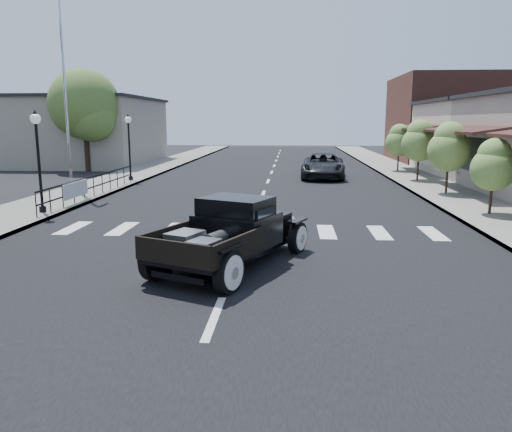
{
  "coord_description": "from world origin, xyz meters",
  "views": [
    {
      "loc": [
        1.29,
        -11.05,
        3.36
      ],
      "look_at": [
        0.42,
        1.32,
        1.0
      ],
      "focal_mm": 35.0,
      "sensor_mm": 36.0,
      "label": 1
    }
  ],
  "objects": [
    {
      "name": "ground",
      "position": [
        0.0,
        0.0,
        0.0
      ],
      "size": [
        120.0,
        120.0,
        0.0
      ],
      "primitive_type": "plane",
      "color": "black",
      "rests_on": "ground"
    },
    {
      "name": "road",
      "position": [
        0.0,
        15.0,
        0.01
      ],
      "size": [
        14.0,
        80.0,
        0.02
      ],
      "primitive_type": "cube",
      "color": "black",
      "rests_on": "ground"
    },
    {
      "name": "road_markings",
      "position": [
        0.0,
        10.0,
        0.0
      ],
      "size": [
        12.0,
        60.0,
        0.06
      ],
      "primitive_type": null,
      "color": "silver",
      "rests_on": "ground"
    },
    {
      "name": "sidewalk_left",
      "position": [
        -8.5,
        15.0,
        0.07
      ],
      "size": [
        3.0,
        80.0,
        0.15
      ],
      "primitive_type": "cube",
      "color": "gray",
      "rests_on": "ground"
    },
    {
      "name": "sidewalk_right",
      "position": [
        8.5,
        15.0,
        0.07
      ],
      "size": [
        3.0,
        80.0,
        0.15
      ],
      "primitive_type": "cube",
      "color": "gray",
      "rests_on": "ground"
    },
    {
      "name": "low_building_left",
      "position": [
        -15.0,
        28.0,
        2.5
      ],
      "size": [
        10.0,
        12.0,
        5.0
      ],
      "primitive_type": "cube",
      "color": "gray",
      "rests_on": "ground"
    },
    {
      "name": "storefront_far",
      "position": [
        15.0,
        22.0,
        2.25
      ],
      "size": [
        10.0,
        9.0,
        4.5
      ],
      "primitive_type": "cube",
      "color": "beige",
      "rests_on": "ground"
    },
    {
      "name": "far_building_right",
      "position": [
        15.5,
        32.0,
        3.5
      ],
      "size": [
        11.0,
        10.0,
        7.0
      ],
      "primitive_type": "cube",
      "color": "brown",
      "rests_on": "ground"
    },
    {
      "name": "railing",
      "position": [
        -7.3,
        10.0,
        0.65
      ],
      "size": [
        0.08,
        10.0,
        1.0
      ],
      "primitive_type": null,
      "color": "black",
      "rests_on": "sidewalk_left"
    },
    {
      "name": "banner",
      "position": [
        -7.22,
        8.0,
        0.45
      ],
      "size": [
        0.04,
        2.2,
        0.6
      ],
      "primitive_type": null,
      "color": "silver",
      "rests_on": "sidewalk_left"
    },
    {
      "name": "lamp_post_b",
      "position": [
        -7.6,
        6.0,
        1.95
      ],
      "size": [
        0.36,
        0.36,
        3.59
      ],
      "primitive_type": null,
      "color": "black",
      "rests_on": "sidewalk_left"
    },
    {
      "name": "lamp_post_c",
      "position": [
        -7.6,
        16.0,
        1.95
      ],
      "size": [
        0.36,
        0.36,
        3.59
      ],
      "primitive_type": null,
      "color": "black",
      "rests_on": "sidewalk_left"
    },
    {
      "name": "flagpole",
      "position": [
        -9.2,
        12.0,
        6.16
      ],
      "size": [
        0.12,
        0.12,
        12.02
      ],
      "primitive_type": "cylinder",
      "color": "silver",
      "rests_on": "sidewalk_left"
    },
    {
      "name": "big_tree_far",
      "position": [
        -12.5,
        22.0,
        3.39
      ],
      "size": [
        4.62,
        4.62,
        6.79
      ],
      "primitive_type": null,
      "color": "#4B662B",
      "rests_on": "ground"
    },
    {
      "name": "small_tree_b",
      "position": [
        8.3,
        6.79,
        1.42
      ],
      "size": [
        1.53,
        1.53,
        2.54
      ],
      "primitive_type": null,
      "color": "olive",
      "rests_on": "sidewalk_right"
    },
    {
      "name": "small_tree_c",
      "position": [
        8.3,
        11.87,
        1.69
      ],
      "size": [
        1.85,
        1.85,
        3.08
      ],
      "primitive_type": null,
      "color": "olive",
      "rests_on": "sidewalk_right"
    },
    {
      "name": "small_tree_d",
      "position": [
        8.3,
        17.14,
        1.74
      ],
      "size": [
        1.91,
        1.91,
        3.19
      ],
      "primitive_type": null,
      "color": "olive",
      "rests_on": "sidewalk_right"
    },
    {
      "name": "small_tree_e",
      "position": [
        8.3,
        22.38,
        1.62
      ],
      "size": [
        1.76,
        1.76,
        2.93
      ],
      "primitive_type": null,
      "color": "olive",
      "rests_on": "sidewalk_right"
    },
    {
      "name": "hotrod_pickup",
      "position": [
        -0.07,
        0.18,
        0.83
      ],
      "size": [
        3.97,
        5.27,
        1.66
      ],
      "primitive_type": null,
      "rotation": [
        0.0,
        0.0,
        -0.42
      ],
      "color": "black",
      "rests_on": "ground"
    },
    {
      "name": "second_car",
      "position": [
        3.18,
        18.82,
        0.74
      ],
      "size": [
        2.8,
        5.45,
        1.47
      ],
      "primitive_type": "imported",
      "rotation": [
        0.0,
        0.0,
        -0.07
      ],
      "color": "black",
      "rests_on": "ground"
    }
  ]
}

